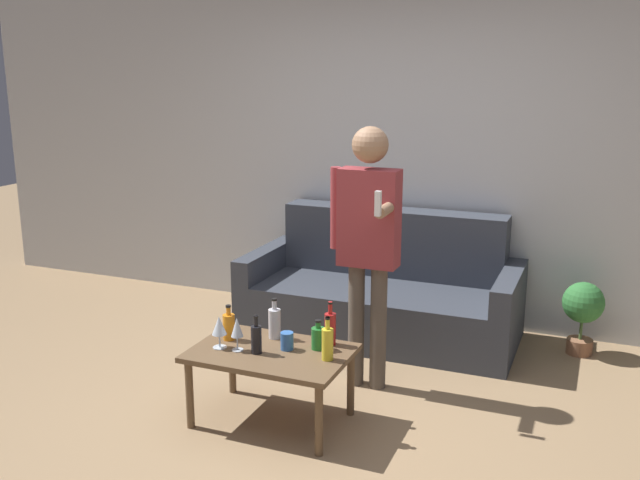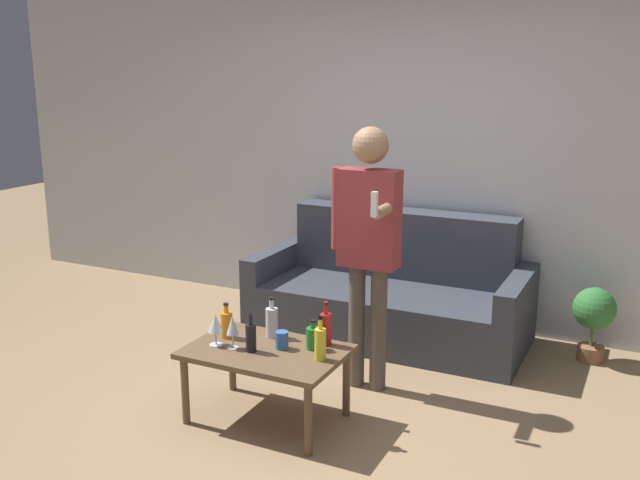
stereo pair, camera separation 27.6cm
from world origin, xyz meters
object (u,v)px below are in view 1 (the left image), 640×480
at_px(couch, 383,292).
at_px(coffee_table, 271,359).
at_px(bottle_orange, 327,343).
at_px(person_standing_front, 368,235).

xyz_separation_m(couch, coffee_table, (-0.16, -1.58, 0.06)).
height_order(couch, bottle_orange, couch).
bearing_deg(person_standing_front, bottle_orange, -90.50).
bearing_deg(coffee_table, bottle_orange, 0.48).
distance_m(bottle_orange, person_standing_front, 0.79).
bearing_deg(bottle_orange, person_standing_front, 89.50).
xyz_separation_m(bottle_orange, person_standing_front, (0.01, 0.64, 0.46)).
height_order(coffee_table, bottle_orange, bottle_orange).
relative_size(couch, bottle_orange, 8.27).
bearing_deg(bottle_orange, couch, 96.42).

